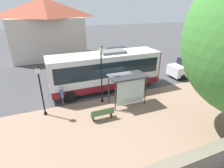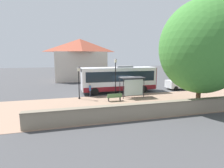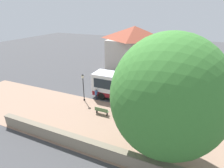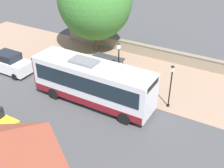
{
  "view_description": "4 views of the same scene",
  "coord_description": "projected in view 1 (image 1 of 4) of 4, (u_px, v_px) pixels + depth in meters",
  "views": [
    {
      "loc": [
        -12.52,
        5.04,
        7.23
      ],
      "look_at": [
        -0.8,
        0.33,
        1.59
      ],
      "focal_mm": 28.0,
      "sensor_mm": 36.0,
      "label": 1
    },
    {
      "loc": [
        -20.89,
        6.96,
        4.95
      ],
      "look_at": [
        -1.44,
        1.77,
        1.7
      ],
      "focal_mm": 28.0,
      "sensor_mm": 36.0,
      "label": 2
    },
    {
      "loc": [
        -18.26,
        -6.13,
        11.13
      ],
      "look_at": [
        0.91,
        2.22,
        2.3
      ],
      "focal_mm": 28.0,
      "sensor_mm": 36.0,
      "label": 3
    },
    {
      "loc": [
        17.41,
        10.82,
        13.21
      ],
      "look_at": [
        0.98,
        1.34,
        1.74
      ],
      "focal_mm": 45.0,
      "sensor_mm": 36.0,
      "label": 4
    }
  ],
  "objects": [
    {
      "name": "street_lamp_near",
      "position": [
        41.0,
        87.0,
        11.84
      ],
      "size": [
        0.28,
        0.28,
        3.71
      ],
      "color": "black",
      "rests_on": "ground"
    },
    {
      "name": "street_lamp_far",
      "position": [
        101.0,
        70.0,
        13.33
      ],
      "size": [
        0.28,
        0.28,
        4.65
      ],
      "color": "black",
      "rests_on": "ground"
    },
    {
      "name": "bench",
      "position": [
        102.0,
        113.0,
        12.01
      ],
      "size": [
        0.4,
        1.65,
        0.88
      ],
      "color": "#4C7247",
      "rests_on": "ground"
    },
    {
      "name": "parked_car_behind_bus",
      "position": [
        188.0,
        67.0,
        19.43
      ],
      "size": [
        1.96,
        4.37,
        2.05
      ],
      "color": "silver",
      "rests_on": "ground"
    },
    {
      "name": "pedestrian",
      "position": [
        62.0,
        95.0,
        13.53
      ],
      "size": [
        0.34,
        0.22,
        1.6
      ],
      "color": "#2D3347",
      "rests_on": "ground"
    },
    {
      "name": "bus",
      "position": [
        105.0,
        70.0,
        15.94
      ],
      "size": [
        2.76,
        10.05,
        3.64
      ],
      "color": "silver",
      "rests_on": "ground"
    },
    {
      "name": "parked_car_far_lane",
      "position": [
        117.0,
        56.0,
        23.6
      ],
      "size": [
        1.93,
        4.67,
        2.19
      ],
      "color": "gold",
      "rests_on": "ground"
    },
    {
      "name": "stone_wall",
      "position": [
        184.0,
        168.0,
        7.77
      ],
      "size": [
        0.6,
        20.0,
        1.24
      ],
      "color": "gray",
      "rests_on": "ground"
    },
    {
      "name": "ground_plane",
      "position": [
        112.0,
        97.0,
        15.27
      ],
      "size": [
        120.0,
        120.0,
        0.0
      ],
      "primitive_type": "plane",
      "color": "#424244",
      "rests_on": "ground"
    },
    {
      "name": "sidewalk_plaza",
      "position": [
        138.0,
        126.0,
        11.46
      ],
      "size": [
        9.0,
        44.0,
        0.02
      ],
      "color": "#937560",
      "rests_on": "ground"
    },
    {
      "name": "background_building",
      "position": [
        47.0,
        28.0,
        25.6
      ],
      "size": [
        7.22,
        10.51,
        8.38
      ],
      "color": "beige",
      "rests_on": "ground"
    },
    {
      "name": "bus_shelter",
      "position": [
        128.0,
        81.0,
        13.28
      ],
      "size": [
        1.65,
        2.86,
        2.44
      ],
      "color": "#2D2D33",
      "rests_on": "ground"
    }
  ]
}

